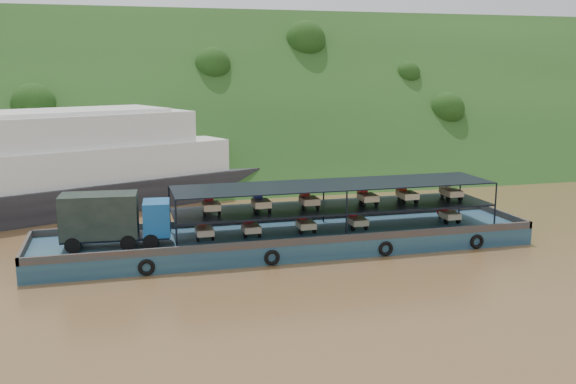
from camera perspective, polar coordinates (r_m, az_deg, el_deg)
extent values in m
plane|color=brown|center=(48.29, 3.23, -4.27)|extent=(160.00, 160.00, 0.00)
cube|color=#153513|center=(82.52, -4.65, 2.11)|extent=(140.00, 39.60, 39.60)
cube|color=navy|center=(45.68, -0.05, -4.36)|extent=(35.00, 7.00, 1.20)
cube|color=#592D19|center=(48.66, -1.09, -2.37)|extent=(35.00, 0.20, 0.50)
cube|color=#592D19|center=(42.30, 1.16, -4.43)|extent=(35.00, 0.20, 0.50)
cube|color=#592D19|center=(52.62, 18.58, -1.93)|extent=(0.20, 7.00, 0.50)
cube|color=#592D19|center=(44.39, -22.36, -4.53)|extent=(0.20, 7.00, 0.50)
torus|color=black|center=(40.86, -12.47, -6.57)|extent=(1.06, 0.26, 1.06)
torus|color=black|center=(41.92, -1.43, -5.86)|extent=(1.06, 0.26, 1.06)
torus|color=black|center=(44.41, 8.69, -5.01)|extent=(1.06, 0.26, 1.06)
torus|color=black|center=(47.60, 16.44, -4.25)|extent=(1.06, 0.26, 1.06)
cylinder|color=black|center=(42.77, -18.60, -4.49)|extent=(1.03, 0.44, 1.01)
cylinder|color=black|center=(44.80, -18.22, -3.78)|extent=(1.03, 0.44, 1.01)
cylinder|color=black|center=(42.39, -14.01, -4.37)|extent=(1.03, 0.44, 1.01)
cylinder|color=black|center=(44.44, -13.84, -3.66)|extent=(1.03, 0.44, 1.01)
cylinder|color=black|center=(42.32, -12.10, -4.32)|extent=(1.03, 0.44, 1.01)
cylinder|color=black|center=(44.36, -12.02, -3.60)|extent=(1.03, 0.44, 1.01)
cube|color=black|center=(43.44, -14.99, -3.84)|extent=(7.01, 2.79, 0.20)
cube|color=#144E8F|center=(43.01, -11.59, -2.25)|extent=(1.91, 2.55, 2.22)
cube|color=black|center=(42.91, -10.47, -1.69)|extent=(0.23, 2.01, 0.91)
cube|color=black|center=(43.20, -16.42, -2.01)|extent=(5.02, 2.82, 2.82)
cube|color=black|center=(46.15, 4.15, -1.34)|extent=(23.00, 5.00, 0.12)
cube|color=black|center=(45.83, 4.18, 0.66)|extent=(23.00, 5.00, 0.08)
cylinder|color=black|center=(41.37, -9.90, -2.94)|extent=(0.12, 0.12, 3.30)
cylinder|color=black|center=(46.23, -10.49, -1.49)|extent=(0.12, 0.12, 3.30)
cylinder|color=black|center=(43.86, 5.23, -2.03)|extent=(0.12, 0.12, 3.30)
cylinder|color=black|center=(48.47, 3.18, -0.75)|extent=(0.12, 0.12, 3.30)
cylinder|color=black|center=(48.99, 17.95, -1.14)|extent=(0.12, 0.12, 3.30)
cylinder|color=black|center=(53.16, 15.03, -0.06)|extent=(0.12, 0.12, 3.30)
cylinder|color=black|center=(45.35, -7.68, -3.46)|extent=(0.12, 0.52, 0.52)
cylinder|color=black|center=(43.56, -8.02, -4.07)|extent=(0.14, 0.52, 0.52)
cylinder|color=black|center=(43.69, -6.71, -3.99)|extent=(0.14, 0.52, 0.52)
cube|color=beige|center=(43.87, -7.44, -3.48)|extent=(1.15, 1.50, 0.44)
cube|color=#AC250B|center=(44.93, -7.64, -2.91)|extent=(0.55, 0.80, 0.80)
cube|color=#AC250B|center=(44.62, -7.62, -2.34)|extent=(0.50, 0.10, 0.10)
cylinder|color=black|center=(45.85, -3.67, -3.22)|extent=(0.12, 0.52, 0.52)
cylinder|color=black|center=(44.05, -3.84, -3.81)|extent=(0.14, 0.52, 0.52)
cylinder|color=black|center=(44.25, -2.57, -3.73)|extent=(0.14, 0.52, 0.52)
cube|color=beige|center=(44.39, -3.30, -3.24)|extent=(1.15, 1.50, 0.44)
cube|color=#B50C1D|center=(45.44, -3.60, -2.67)|extent=(0.55, 0.80, 0.80)
cube|color=#B50C1D|center=(45.13, -3.56, -2.11)|extent=(0.50, 0.10, 0.10)
cylinder|color=black|center=(46.77, 1.10, -2.91)|extent=(0.12, 0.52, 0.52)
cylinder|color=black|center=(44.96, 1.13, -3.48)|extent=(0.14, 0.52, 0.52)
cylinder|color=black|center=(45.24, 2.35, -3.40)|extent=(0.14, 0.52, 0.52)
cube|color=beige|center=(45.34, 1.61, -2.92)|extent=(1.15, 1.50, 0.44)
cube|color=red|center=(46.37, 1.21, -2.37)|extent=(0.55, 0.80, 0.80)
cube|color=red|center=(46.07, 1.28, -1.82)|extent=(0.50, 0.10, 0.10)
cylinder|color=black|center=(47.98, 5.58, -2.60)|extent=(0.12, 0.52, 0.52)
cylinder|color=black|center=(46.17, 5.78, -3.15)|extent=(0.14, 0.52, 0.52)
cylinder|color=black|center=(46.53, 6.94, -3.06)|extent=(0.14, 0.52, 0.52)
cube|color=#C2B489|center=(46.58, 6.21, -2.60)|extent=(1.15, 1.50, 0.44)
cube|color=red|center=(47.59, 5.72, -2.08)|extent=(0.55, 0.80, 0.80)
cube|color=red|center=(47.29, 5.81, -1.54)|extent=(0.50, 0.10, 0.10)
cylinder|color=black|center=(51.02, 13.40, -2.03)|extent=(0.12, 0.52, 0.52)
cylinder|color=black|center=(49.25, 13.88, -2.52)|extent=(0.14, 0.52, 0.52)
cylinder|color=black|center=(49.74, 14.89, -2.44)|extent=(0.14, 0.52, 0.52)
cube|color=beige|center=(49.72, 14.21, -2.01)|extent=(1.15, 1.50, 0.44)
cube|color=#AB0D0B|center=(50.65, 13.59, -1.53)|extent=(0.55, 0.80, 0.80)
cube|color=#AB0D0B|center=(50.38, 13.72, -1.03)|extent=(0.50, 0.10, 0.10)
cylinder|color=black|center=(45.01, -7.12, -1.30)|extent=(0.12, 0.52, 0.52)
cylinder|color=black|center=(43.21, -7.44, -1.83)|extent=(0.14, 0.52, 0.52)
cylinder|color=black|center=(43.34, -6.13, -1.75)|extent=(0.14, 0.52, 0.52)
cube|color=#CAB48F|center=(43.54, -6.86, -1.26)|extent=(1.15, 1.50, 0.44)
cube|color=#B80C16|center=(44.61, -7.08, -0.73)|extent=(0.55, 0.80, 0.80)
cube|color=#B80C16|center=(44.32, -7.06, -0.14)|extent=(0.50, 0.10, 0.10)
cylinder|color=black|center=(45.61, -2.80, -1.06)|extent=(0.12, 0.52, 0.52)
cylinder|color=black|center=(43.78, -2.93, -1.58)|extent=(0.14, 0.52, 0.52)
cylinder|color=black|center=(44.00, -1.66, -1.50)|extent=(0.14, 0.52, 0.52)
cube|color=#C9B88E|center=(44.15, -2.40, -1.01)|extent=(1.15, 1.50, 0.44)
cube|color=#1C2BAA|center=(45.21, -2.72, -0.50)|extent=(0.55, 0.80, 0.80)
cube|color=#1C2BAA|center=(44.93, -2.67, 0.08)|extent=(0.50, 0.10, 0.10)
cylinder|color=black|center=(46.45, 1.38, -0.83)|extent=(0.12, 0.52, 0.52)
cylinder|color=black|center=(44.63, 1.42, -1.32)|extent=(0.14, 0.52, 0.52)
cylinder|color=black|center=(44.92, 2.65, -1.25)|extent=(0.14, 0.52, 0.52)
cube|color=tan|center=(45.02, 1.91, -0.77)|extent=(1.15, 1.50, 0.44)
cube|color=red|center=(46.07, 1.49, -0.27)|extent=(0.55, 0.80, 0.80)
cube|color=red|center=(45.78, 1.57, 0.29)|extent=(0.50, 0.10, 0.10)
cylinder|color=black|center=(47.87, 6.47, -0.54)|extent=(0.12, 0.52, 0.52)
cylinder|color=black|center=(46.06, 6.71, -1.01)|extent=(0.14, 0.52, 0.52)
cylinder|color=black|center=(46.43, 7.85, -0.94)|extent=(0.14, 0.52, 0.52)
cube|color=beige|center=(46.49, 7.13, -0.48)|extent=(1.15, 1.50, 0.44)
cube|color=#BB120C|center=(47.50, 6.61, 0.00)|extent=(0.55, 0.80, 0.80)
cube|color=#BB120C|center=(47.23, 6.71, 0.55)|extent=(0.50, 0.10, 0.10)
cylinder|color=black|center=(49.10, 9.86, -0.35)|extent=(0.12, 0.52, 0.52)
cylinder|color=black|center=(47.29, 10.23, -0.79)|extent=(0.14, 0.52, 0.52)
cylinder|color=black|center=(47.72, 11.31, -0.73)|extent=(0.14, 0.52, 0.52)
cube|color=beige|center=(47.75, 10.61, -0.28)|extent=(1.15, 1.50, 0.44)
cube|color=#AE250B|center=(48.73, 10.03, 0.18)|extent=(0.55, 0.80, 0.80)
cube|color=#AE250B|center=(48.46, 10.15, 0.72)|extent=(0.50, 0.10, 0.10)
cylinder|color=black|center=(50.71, 13.56, -0.13)|extent=(0.12, 0.52, 0.52)
cylinder|color=black|center=(48.92, 14.05, -0.56)|extent=(0.14, 0.52, 0.52)
cylinder|color=black|center=(49.42, 15.06, -0.49)|extent=(0.14, 0.52, 0.52)
cube|color=beige|center=(49.40, 14.38, -0.06)|extent=(1.15, 1.50, 0.44)
cube|color=#C4BA8B|center=(50.35, 13.75, 0.38)|extent=(0.55, 0.80, 0.80)
cube|color=#C4BA8B|center=(50.09, 13.88, 0.90)|extent=(0.50, 0.10, 0.10)
cube|color=black|center=(61.11, -22.88, -0.60)|extent=(45.17, 27.45, 2.66)
cube|color=white|center=(60.64, -23.08, 2.07)|extent=(38.61, 23.84, 3.10)
cube|color=white|center=(60.29, -23.30, 4.88)|extent=(32.05, 20.24, 2.88)
cube|color=white|center=(60.17, -23.41, 6.40)|extent=(27.53, 17.49, 0.33)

